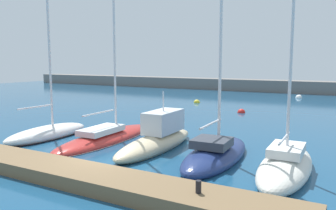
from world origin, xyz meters
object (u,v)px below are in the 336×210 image
at_px(mooring_buoy_yellow, 197,103).
at_px(mooring_buoy_white, 299,98).
at_px(sailboat_navy_fourth, 216,153).
at_px(mooring_buoy_red, 241,113).
at_px(dock_bollard, 198,187).
at_px(motorboat_sand_third, 158,138).
at_px(sailboat_ivory_fifth, 286,165).
at_px(sailboat_red_second, 106,136).
at_px(sailboat_white_nearest, 48,133).

bearing_deg(mooring_buoy_yellow, mooring_buoy_white, 49.92).
xyz_separation_m(sailboat_navy_fourth, mooring_buoy_red, (-3.78, 16.42, -0.37)).
height_order(mooring_buoy_red, dock_bollard, dock_bollard).
relative_size(motorboat_sand_third, sailboat_ivory_fifth, 0.64).
bearing_deg(sailboat_red_second, sailboat_ivory_fifth, -97.95).
distance_m(sailboat_red_second, sailboat_ivory_fifth, 11.36).
relative_size(motorboat_sand_third, mooring_buoy_red, 10.28).
bearing_deg(dock_bollard, sailboat_navy_fourth, 105.81).
xyz_separation_m(sailboat_red_second, mooring_buoy_red, (3.94, 15.82, -0.27)).
bearing_deg(sailboat_red_second, motorboat_sand_third, -92.50).
distance_m(sailboat_white_nearest, sailboat_navy_fourth, 11.68).
distance_m(motorboat_sand_third, mooring_buoy_white, 33.01).
bearing_deg(dock_bollard, motorboat_sand_third, 130.35).
bearing_deg(sailboat_ivory_fifth, sailboat_navy_fourth, 79.09).
bearing_deg(dock_bollard, sailboat_ivory_fifth, 70.38).
height_order(sailboat_ivory_fifth, dock_bollard, sailboat_ivory_fifth).
xyz_separation_m(sailboat_red_second, sailboat_ivory_fifth, (11.30, -1.18, 0.14)).
height_order(sailboat_white_nearest, mooring_buoy_yellow, sailboat_white_nearest).
distance_m(sailboat_white_nearest, sailboat_red_second, 4.13).
bearing_deg(sailboat_navy_fourth, sailboat_ivory_fifth, -102.14).
bearing_deg(mooring_buoy_white, sailboat_navy_fourth, -88.28).
relative_size(motorboat_sand_third, mooring_buoy_yellow, 10.32).
height_order(sailboat_navy_fourth, mooring_buoy_white, sailboat_navy_fourth).
height_order(sailboat_red_second, mooring_buoy_yellow, sailboat_red_second).
relative_size(sailboat_ivory_fifth, mooring_buoy_white, 13.83).
bearing_deg(sailboat_white_nearest, sailboat_red_second, -71.98).
relative_size(sailboat_red_second, mooring_buoy_white, 19.29).
xyz_separation_m(sailboat_white_nearest, mooring_buoy_red, (7.88, 17.07, -0.33)).
bearing_deg(sailboat_navy_fourth, mooring_buoy_white, -1.20).
bearing_deg(dock_bollard, sailboat_red_second, 145.25).
height_order(sailboat_red_second, dock_bollard, sailboat_red_second).
relative_size(sailboat_ivory_fifth, dock_bollard, 27.95).
bearing_deg(mooring_buoy_red, sailboat_navy_fourth, -77.04).
bearing_deg(motorboat_sand_third, sailboat_white_nearest, 97.39).
xyz_separation_m(sailboat_white_nearest, sailboat_ivory_fifth, (15.24, 0.07, 0.08)).
bearing_deg(sailboat_red_second, dock_bollard, -126.74).
xyz_separation_m(mooring_buoy_yellow, mooring_buoy_red, (7.19, -5.19, 0.00)).
bearing_deg(mooring_buoy_red, mooring_buoy_yellow, 144.15).
bearing_deg(mooring_buoy_white, sailboat_white_nearest, -107.35).
height_order(sailboat_white_nearest, sailboat_navy_fourth, sailboat_navy_fourth).
relative_size(sailboat_red_second, sailboat_ivory_fifth, 1.39).
distance_m(mooring_buoy_red, dock_bollard, 23.01).
bearing_deg(dock_bollard, sailboat_white_nearest, 158.43).
distance_m(sailboat_red_second, mooring_buoy_white, 33.53).
height_order(sailboat_ivory_fifth, mooring_buoy_red, sailboat_ivory_fifth).
height_order(motorboat_sand_third, mooring_buoy_yellow, motorboat_sand_third).
distance_m(sailboat_red_second, motorboat_sand_third, 3.91).
xyz_separation_m(sailboat_navy_fourth, mooring_buoy_yellow, (-10.96, 21.61, -0.37)).
relative_size(sailboat_navy_fourth, mooring_buoy_white, 17.44).
height_order(sailboat_red_second, mooring_buoy_red, sailboat_red_second).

